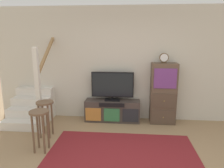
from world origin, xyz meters
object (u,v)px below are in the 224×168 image
at_px(bar_stool_near, 40,122).
at_px(desk_clock, 164,58).
at_px(television, 113,85).
at_px(media_console, 112,111).
at_px(side_cabinet, 163,94).
at_px(bar_stool_far, 45,111).

bearing_deg(bar_stool_near, desk_clock, 32.83).
bearing_deg(bar_stool_near, television, 52.94).
distance_m(television, desk_clock, 1.33).
height_order(media_console, side_cabinet, side_cabinet).
bearing_deg(television, bar_stool_near, -127.06).
height_order(media_console, television, television).
xyz_separation_m(bar_stool_near, bar_stool_far, (-0.13, 0.56, -0.01)).
relative_size(media_console, bar_stool_near, 1.75).
bearing_deg(desk_clock, bar_stool_near, -147.17).
xyz_separation_m(media_console, desk_clock, (1.16, -0.00, 1.28)).
bearing_deg(side_cabinet, media_console, -179.51).
bearing_deg(television, side_cabinet, -0.66).
relative_size(media_console, side_cabinet, 0.92).
bearing_deg(bar_stool_far, bar_stool_near, -76.69).
bearing_deg(side_cabinet, bar_stool_near, -147.22).
height_order(media_console, bar_stool_near, bar_stool_near).
xyz_separation_m(television, bar_stool_far, (-1.27, -0.95, -0.33)).
relative_size(desk_clock, bar_stool_near, 0.30).
distance_m(television, bar_stool_far, 1.62).
relative_size(television, bar_stool_near, 1.33).
xyz_separation_m(side_cabinet, bar_stool_near, (-2.32, -1.50, -0.15)).
height_order(television, side_cabinet, side_cabinet).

